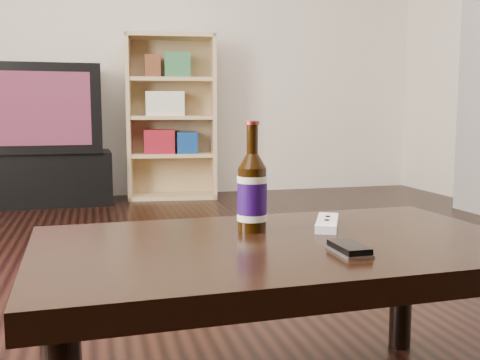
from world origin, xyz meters
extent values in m
cube|color=black|center=(0.00, 0.00, -0.01)|extent=(5.00, 6.00, 0.01)
cube|color=silver|center=(0.00, 3.01, 1.35)|extent=(5.00, 0.02, 2.70)
cube|color=black|center=(-0.64, 2.71, 0.19)|extent=(0.98, 0.50, 0.39)
cube|color=black|center=(-0.64, 2.71, 0.71)|extent=(0.85, 0.54, 0.63)
cube|color=#BB361D|center=(-0.64, 2.44, 0.71)|extent=(0.70, 0.02, 0.51)
cube|color=tan|center=(-0.01, 2.81, 0.64)|extent=(0.07, 0.32, 1.27)
cube|color=tan|center=(0.65, 2.74, 0.64)|extent=(0.07, 0.32, 1.27)
cube|color=tan|center=(0.32, 2.77, 1.26)|extent=(0.72, 0.39, 0.03)
cube|color=tan|center=(0.32, 2.77, 0.01)|extent=(0.72, 0.39, 0.03)
cube|color=tan|center=(0.34, 2.92, 0.64)|extent=(0.69, 0.11, 1.27)
cube|color=tan|center=(0.32, 2.77, 0.34)|extent=(0.66, 0.36, 0.03)
cube|color=tan|center=(0.32, 2.77, 0.64)|extent=(0.66, 0.36, 0.03)
cube|color=tan|center=(0.32, 2.77, 0.93)|extent=(0.66, 0.36, 0.03)
cube|color=maroon|center=(0.22, 2.77, 0.45)|extent=(0.26, 0.22, 0.19)
cube|color=navy|center=(0.44, 2.74, 0.44)|extent=(0.18, 0.21, 0.17)
cube|color=white|center=(0.27, 2.76, 0.75)|extent=(0.32, 0.23, 0.19)
cube|color=#307042|center=(0.37, 2.75, 1.04)|extent=(0.22, 0.22, 0.19)
cube|color=brown|center=(0.18, 2.77, 1.03)|extent=(0.14, 0.21, 0.17)
cube|color=black|center=(0.12, -0.50, 0.38)|extent=(1.09, 0.66, 0.05)
cylinder|color=black|center=(-0.35, -0.27, 0.17)|extent=(0.06, 0.06, 0.35)
cylinder|color=black|center=(0.58, -0.24, 0.17)|extent=(0.06, 0.06, 0.35)
cylinder|color=black|center=(0.09, -0.38, 0.48)|extent=(0.08, 0.08, 0.15)
cylinder|color=#1B0541|center=(0.09, -0.38, 0.48)|extent=(0.08, 0.08, 0.09)
cylinder|color=beige|center=(0.09, -0.38, 0.53)|extent=(0.08, 0.08, 0.02)
cylinder|color=beige|center=(0.09, -0.38, 0.44)|extent=(0.08, 0.08, 0.02)
cone|color=black|center=(0.09, -0.38, 0.57)|extent=(0.08, 0.08, 0.03)
cylinder|color=black|center=(0.09, -0.38, 0.62)|extent=(0.03, 0.03, 0.07)
cylinder|color=maroon|center=(0.09, -0.38, 0.66)|extent=(0.04, 0.04, 0.01)
cube|color=#B1B1B3|center=(0.22, -0.64, 0.41)|extent=(0.06, 0.11, 0.01)
cube|color=black|center=(0.22, -0.64, 0.41)|extent=(0.05, 0.11, 0.02)
cylinder|color=#B1B1B3|center=(0.22, -0.67, 0.42)|extent=(0.02, 0.02, 0.00)
cube|color=silver|center=(0.28, -0.38, 0.41)|extent=(0.12, 0.18, 0.02)
cylinder|color=black|center=(0.29, -0.36, 0.42)|extent=(0.02, 0.02, 0.00)
cylinder|color=black|center=(0.27, -0.40, 0.42)|extent=(0.02, 0.02, 0.00)
camera|label=1|loc=(-0.27, -1.65, 0.69)|focal=42.00mm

